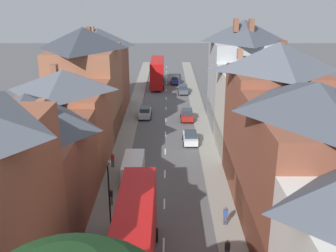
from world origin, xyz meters
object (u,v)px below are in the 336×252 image
Objects in this scene: delivery_van at (132,169)px; street_lamp at (108,191)px; car_near_blue at (185,115)px; double_decker_bus_lead at (134,235)px; car_mid_black at (174,80)px; pedestrian_far_left at (111,159)px; pedestrian_near_right at (226,249)px; car_parked_right_a at (181,89)px; car_near_silver at (144,112)px; pedestrian_mid_right at (109,196)px; car_parked_left_a at (189,137)px; double_decker_bus_mid_street at (156,72)px; pedestrian_mid_left at (224,215)px.

street_lamp reaches higher than delivery_van.
car_near_blue is 20.26m from delivery_van.
car_near_blue is at bearing 81.42° from double_decker_bus_lead.
car_near_blue is at bearing -86.87° from car_mid_black.
delivery_van reaches higher than car_near_blue.
pedestrian_near_right is at bearing -56.80° from pedestrian_far_left.
car_parked_right_a is at bearing 79.99° from delivery_van.
pedestrian_mid_right reaches higher than car_near_silver.
car_near_silver is at bearing 87.72° from street_lamp.
car_parked_left_a is at bearing -87.74° from car_mid_black.
double_decker_bus_mid_street reaches higher than pedestrian_mid_left.
double_decker_bus_mid_street is 4.75m from car_mid_black.
car_near_blue is 31.65m from pedestrian_near_right.
street_lamp reaches higher than pedestrian_far_left.
car_near_blue is (4.91, 32.54, -1.97)m from double_decker_bus_lead.
car_mid_black is 51.13m from pedestrian_mid_left.
pedestrian_mid_left and pedestrian_mid_right have the same top height.
car_near_silver is (-1.29, 33.99, -2.00)m from double_decker_bus_lead.
car_near_silver is 0.81× the size of delivery_van.
car_parked_left_a is 2.38× the size of pedestrian_near_right.
pedestrian_mid_right is (-7.79, -24.17, 0.19)m from car_near_blue.
car_parked_right_a is 43.16m from pedestrian_mid_left.
double_decker_bus_lead and double_decker_bus_mid_street have the same top height.
pedestrian_mid_left is 10.11m from pedestrian_mid_right.
car_near_silver is at bearing 92.18° from double_decker_bus_lead.
car_mid_black is (-1.30, 32.94, 0.00)m from car_parked_left_a.
delivery_van is at bearing 135.24° from pedestrian_mid_left.
pedestrian_mid_left is at bearing 83.59° from pedestrian_near_right.
pedestrian_mid_right is at bearing -93.54° from car_near_silver.
double_decker_bus_lead is at bearing -141.96° from pedestrian_mid_left.
street_lamp is at bearing -179.20° from pedestrian_mid_left.
car_near_blue is at bearing 90.00° from car_parked_left_a.
delivery_van is (-6.20, -10.12, 0.53)m from car_parked_left_a.
car_near_blue is at bearing -13.17° from car_near_silver.
pedestrian_far_left is (-8.67, -16.31, 0.19)m from car_near_blue.
pedestrian_far_left is (-3.76, -37.74, -1.78)m from double_decker_bus_mid_street.
car_near_blue is at bearing 92.45° from pedestrian_near_right.
double_decker_bus_mid_street reaches higher than car_parked_left_a.
car_parked_left_a is 16.91m from pedestrian_mid_right.
street_lamp is (-7.35, -43.24, 2.43)m from car_parked_right_a.
car_near_silver is 17.93m from pedestrian_far_left.
car_near_blue is 6.37m from car_near_silver.
car_near_blue is at bearing 72.15° from pedestrian_mid_right.
double_decker_bus_lead is at bearing -95.79° from car_parked_right_a.
car_near_silver is 28.96m from street_lamp.
pedestrian_near_right is (2.65, -55.40, 0.23)m from car_mid_black.
delivery_van reaches higher than car_near_silver.
car_parked_left_a is 2.38× the size of pedestrian_mid_right.
double_decker_bus_lead is at bearing -84.44° from delivery_van.
car_near_blue reaches higher than car_parked_left_a.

